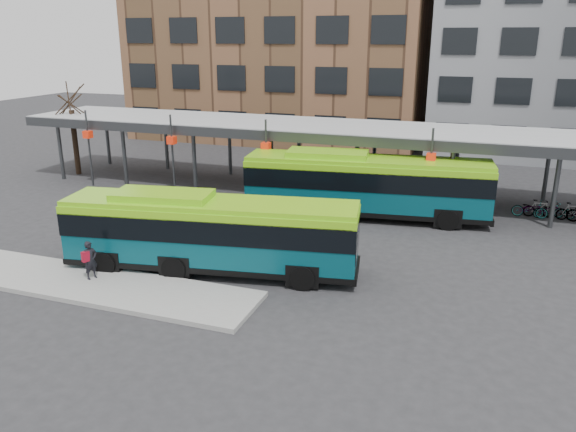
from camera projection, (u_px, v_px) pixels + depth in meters
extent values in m
plane|color=#28282B|center=(247.00, 275.00, 22.59)|extent=(120.00, 120.00, 0.00)
cube|color=gray|center=(85.00, 283.00, 21.63)|extent=(14.00, 3.00, 0.18)
cube|color=#999B9E|center=(334.00, 128.00, 33.03)|extent=(40.00, 6.00, 0.35)
cube|color=#383A3D|center=(319.00, 139.00, 30.38)|extent=(40.00, 0.15, 0.55)
cylinder|color=#383A3D|center=(61.00, 151.00, 37.17)|extent=(0.24, 0.24, 3.80)
cylinder|color=#383A3D|center=(108.00, 139.00, 41.65)|extent=(0.24, 0.24, 3.80)
cylinder|color=#383A3D|center=(125.00, 156.00, 35.57)|extent=(0.24, 0.24, 3.80)
cylinder|color=#383A3D|center=(166.00, 143.00, 40.06)|extent=(0.24, 0.24, 3.80)
cylinder|color=#383A3D|center=(194.00, 162.00, 33.98)|extent=(0.24, 0.24, 3.80)
cylinder|color=#383A3D|center=(230.00, 147.00, 38.46)|extent=(0.24, 0.24, 3.80)
cylinder|color=#383A3D|center=(271.00, 168.00, 32.38)|extent=(0.24, 0.24, 3.80)
cylinder|color=#383A3D|center=(299.00, 152.00, 36.87)|extent=(0.24, 0.24, 3.80)
cylinder|color=#383A3D|center=(356.00, 175.00, 30.79)|extent=(0.24, 0.24, 3.80)
cylinder|color=#383A3D|center=(374.00, 157.00, 35.27)|extent=(0.24, 0.24, 3.80)
cylinder|color=#383A3D|center=(450.00, 182.00, 29.20)|extent=(0.24, 0.24, 3.80)
cylinder|color=#383A3D|center=(457.00, 163.00, 33.68)|extent=(0.24, 0.24, 3.80)
cylinder|color=#383A3D|center=(555.00, 191.00, 27.60)|extent=(0.24, 0.24, 3.80)
cylinder|color=#383A3D|center=(547.00, 169.00, 32.09)|extent=(0.24, 0.24, 3.80)
cylinder|color=#383A3D|center=(89.00, 149.00, 35.34)|extent=(0.12, 0.12, 4.80)
cube|color=red|center=(88.00, 134.00, 35.06)|extent=(0.45, 0.45, 0.45)
cylinder|color=#383A3D|center=(173.00, 155.00, 33.43)|extent=(0.12, 0.12, 4.80)
cube|color=red|center=(172.00, 140.00, 33.15)|extent=(0.45, 0.45, 0.45)
cylinder|color=#383A3D|center=(266.00, 162.00, 31.51)|extent=(0.12, 0.12, 4.80)
cube|color=red|center=(266.00, 146.00, 31.24)|extent=(0.45, 0.45, 0.45)
cylinder|color=#383A3D|center=(430.00, 175.00, 28.64)|extent=(0.12, 0.12, 4.80)
cube|color=red|center=(431.00, 158.00, 28.37)|extent=(0.45, 0.45, 0.45)
cylinder|color=black|center=(75.00, 143.00, 38.42)|extent=(0.36, 0.36, 4.40)
cylinder|color=black|center=(72.00, 104.00, 37.59)|extent=(0.08, 1.63, 1.59)
cylinder|color=black|center=(72.00, 104.00, 37.71)|extent=(1.63, 0.13, 1.59)
cylinder|color=black|center=(69.00, 104.00, 37.65)|extent=(0.15, 1.63, 1.59)
cylinder|color=black|center=(70.00, 104.00, 37.53)|extent=(1.63, 0.10, 1.59)
cube|color=brown|center=(284.00, 15.00, 51.11)|extent=(26.00, 14.00, 22.00)
cube|color=#07414D|center=(211.00, 234.00, 22.56)|extent=(11.97, 4.35, 2.44)
cube|color=black|center=(210.00, 223.00, 22.41)|extent=(12.02, 4.42, 0.93)
cube|color=#7BC914|center=(210.00, 203.00, 22.15)|extent=(11.95, 4.25, 0.20)
cube|color=#7BC914|center=(162.00, 196.00, 22.42)|extent=(4.14, 2.38, 0.34)
cube|color=black|center=(212.00, 260.00, 22.90)|extent=(12.03, 4.42, 0.23)
cylinder|color=black|center=(302.00, 278.00, 21.12)|extent=(1.01, 0.45, 0.98)
cylinder|color=black|center=(311.00, 255.00, 23.36)|extent=(1.01, 0.45, 0.98)
cylinder|color=black|center=(174.00, 269.00, 21.97)|extent=(1.01, 0.45, 0.98)
cylinder|color=black|center=(194.00, 247.00, 24.20)|extent=(1.01, 0.45, 0.98)
cylinder|color=black|center=(105.00, 264.00, 22.45)|extent=(1.01, 0.45, 0.98)
cylinder|color=black|center=(131.00, 243.00, 24.69)|extent=(1.01, 0.45, 0.98)
cube|color=#07414D|center=(366.00, 186.00, 29.36)|extent=(12.74, 4.16, 2.61)
cube|color=black|center=(367.00, 177.00, 29.20)|extent=(12.80, 4.22, 0.99)
cube|color=#7BC914|center=(367.00, 160.00, 28.93)|extent=(12.73, 4.05, 0.21)
cube|color=#7BC914|center=(327.00, 154.00, 29.29)|extent=(4.37, 2.39, 0.37)
cube|color=black|center=(365.00, 208.00, 29.72)|extent=(12.81, 4.23, 0.25)
cylinder|color=black|center=(448.00, 220.00, 27.68)|extent=(1.07, 0.44, 1.04)
cylinder|color=black|center=(445.00, 205.00, 30.04)|extent=(1.07, 0.44, 1.04)
cylinder|color=black|center=(339.00, 213.00, 28.78)|extent=(1.07, 0.44, 1.04)
cylinder|color=black|center=(345.00, 199.00, 31.15)|extent=(1.07, 0.44, 1.04)
cylinder|color=black|center=(279.00, 209.00, 29.42)|extent=(1.07, 0.44, 1.04)
cylinder|color=black|center=(290.00, 196.00, 31.79)|extent=(1.07, 0.44, 1.04)
imported|color=black|center=(90.00, 260.00, 21.63)|extent=(0.55, 0.65, 1.51)
cube|color=maroon|center=(86.00, 257.00, 21.44)|extent=(0.26, 0.32, 0.40)
imported|color=slate|center=(530.00, 209.00, 29.61)|extent=(1.85, 0.78, 0.95)
imported|color=slate|center=(539.00, 209.00, 29.64)|extent=(1.62, 0.61, 0.95)
imported|color=slate|center=(549.00, 210.00, 29.55)|extent=(1.73, 1.05, 0.86)
imported|color=slate|center=(573.00, 212.00, 29.07)|extent=(1.66, 0.66, 0.97)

